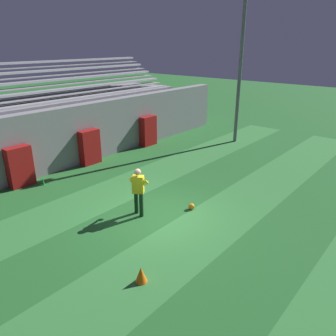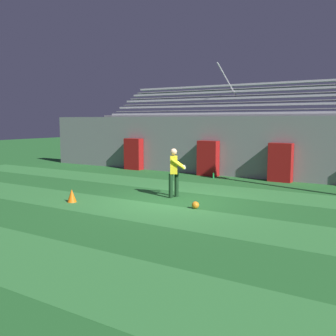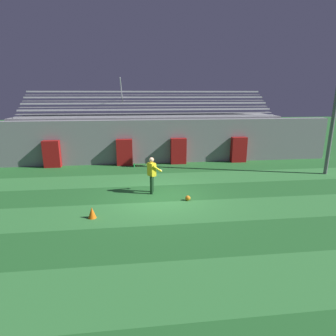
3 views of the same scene
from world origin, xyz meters
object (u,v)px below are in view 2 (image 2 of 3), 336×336
(traffic_cone, at_px, (72,196))
(water_bottle, at_px, (213,176))
(padding_pillar_gate_left, at_px, (208,158))
(soccer_ball, at_px, (195,205))
(padding_pillar_gate_right, at_px, (281,162))
(goalkeeper, at_px, (174,170))
(padding_pillar_far_left, at_px, (134,154))

(traffic_cone, height_order, water_bottle, traffic_cone)
(padding_pillar_gate_left, bearing_deg, soccer_ball, -66.37)
(traffic_cone, distance_m, water_bottle, 7.37)
(water_bottle, bearing_deg, padding_pillar_gate_right, 11.82)
(padding_pillar_gate_right, distance_m, soccer_ball, 6.57)
(goalkeeper, height_order, soccer_ball, goalkeeper)
(padding_pillar_gate_right, height_order, padding_pillar_far_left, same)
(padding_pillar_far_left, bearing_deg, traffic_cone, -66.12)
(traffic_cone, bearing_deg, water_bottle, 77.94)
(padding_pillar_gate_left, distance_m, padding_pillar_gate_right, 3.44)
(soccer_ball, distance_m, water_bottle, 6.33)
(soccer_ball, bearing_deg, padding_pillar_gate_right, 84.79)
(padding_pillar_gate_left, distance_m, padding_pillar_far_left, 4.42)
(padding_pillar_gate_left, xyz_separation_m, padding_pillar_far_left, (-4.42, 0.00, 0.00))
(padding_pillar_far_left, distance_m, goalkeeper, 7.91)
(padding_pillar_far_left, distance_m, traffic_cone, 8.56)
(padding_pillar_gate_right, height_order, water_bottle, padding_pillar_gate_right)
(traffic_cone, bearing_deg, padding_pillar_gate_right, 60.59)
(padding_pillar_far_left, height_order, soccer_ball, padding_pillar_far_left)
(goalkeeper, xyz_separation_m, soccer_ball, (1.45, -1.15, -0.84))
(goalkeeper, relative_size, soccer_ball, 7.59)
(padding_pillar_gate_right, bearing_deg, goalkeeper, -110.83)
(padding_pillar_far_left, xyz_separation_m, goalkeeper, (5.82, -5.36, 0.13))
(water_bottle, bearing_deg, soccer_ball, -69.01)
(padding_pillar_far_left, xyz_separation_m, water_bottle, (4.99, -0.60, -0.71))
(goalkeeper, bearing_deg, traffic_cone, -133.98)
(padding_pillar_gate_left, relative_size, soccer_ball, 7.53)
(padding_pillar_gate_right, bearing_deg, water_bottle, -168.18)
(padding_pillar_gate_left, xyz_separation_m, water_bottle, (0.58, -0.60, -0.71))
(goalkeeper, relative_size, water_bottle, 6.96)
(padding_pillar_gate_left, height_order, goalkeeper, goalkeeper)
(traffic_cone, bearing_deg, padding_pillar_far_left, 113.88)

